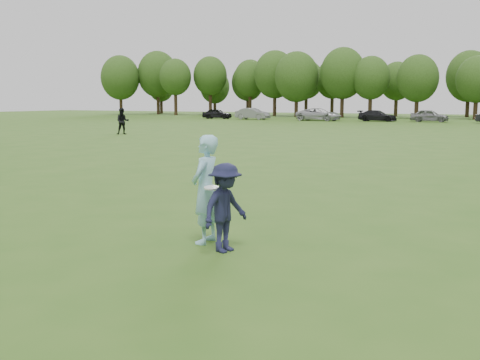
{
  "coord_description": "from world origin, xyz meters",
  "views": [
    {
      "loc": [
        4.04,
        -9.25,
        2.65
      ],
      "look_at": [
        -0.8,
        0.42,
        1.1
      ],
      "focal_mm": 42.0,
      "sensor_mm": 36.0,
      "label": 1
    }
  ],
  "objects_px": {
    "player_far_a": "(123,121)",
    "car_b": "(253,114)",
    "car_c": "(319,114)",
    "car_d": "(377,116)",
    "defender": "(225,208)",
    "car_e": "(429,116)",
    "car_a": "(217,114)",
    "thrower": "(206,189)"
  },
  "relations": [
    {
      "from": "car_a",
      "to": "car_b",
      "type": "relative_size",
      "value": 0.88
    },
    {
      "from": "player_far_a",
      "to": "car_e",
      "type": "relative_size",
      "value": 0.46
    },
    {
      "from": "thrower",
      "to": "defender",
      "type": "bearing_deg",
      "value": 53.25
    },
    {
      "from": "thrower",
      "to": "car_d",
      "type": "distance_m",
      "value": 61.72
    },
    {
      "from": "car_c",
      "to": "player_far_a",
      "type": "bearing_deg",
      "value": 176.44
    },
    {
      "from": "player_far_a",
      "to": "car_c",
      "type": "bearing_deg",
      "value": 46.92
    },
    {
      "from": "player_far_a",
      "to": "car_e",
      "type": "xyz_separation_m",
      "value": [
        17.48,
        35.83,
        -0.26
      ]
    },
    {
      "from": "defender",
      "to": "car_e",
      "type": "bearing_deg",
      "value": 18.82
    },
    {
      "from": "player_far_a",
      "to": "thrower",
      "type": "bearing_deg",
      "value": -84.99
    },
    {
      "from": "car_d",
      "to": "car_e",
      "type": "relative_size",
      "value": 1.06
    },
    {
      "from": "player_far_a",
      "to": "car_b",
      "type": "height_order",
      "value": "player_far_a"
    },
    {
      "from": "car_b",
      "to": "car_e",
      "type": "relative_size",
      "value": 1.06
    },
    {
      "from": "thrower",
      "to": "defender",
      "type": "height_order",
      "value": "thrower"
    },
    {
      "from": "car_d",
      "to": "car_c",
      "type": "bearing_deg",
      "value": 100.9
    },
    {
      "from": "player_far_a",
      "to": "car_e",
      "type": "distance_m",
      "value": 39.87
    },
    {
      "from": "car_c",
      "to": "car_d",
      "type": "xyz_separation_m",
      "value": [
        7.14,
        1.19,
        -0.11
      ]
    },
    {
      "from": "car_c",
      "to": "car_d",
      "type": "distance_m",
      "value": 7.24
    },
    {
      "from": "car_d",
      "to": "car_e",
      "type": "bearing_deg",
      "value": -81.35
    },
    {
      "from": "thrower",
      "to": "defender",
      "type": "distance_m",
      "value": 0.76
    },
    {
      "from": "thrower",
      "to": "player_far_a",
      "type": "height_order",
      "value": "thrower"
    },
    {
      "from": "car_a",
      "to": "car_c",
      "type": "height_order",
      "value": "car_c"
    },
    {
      "from": "car_c",
      "to": "car_b",
      "type": "bearing_deg",
      "value": 92.1
    },
    {
      "from": "defender",
      "to": "car_a",
      "type": "relative_size",
      "value": 0.38
    },
    {
      "from": "car_a",
      "to": "car_b",
      "type": "xyz_separation_m",
      "value": [
        5.67,
        -0.4,
        0.07
      ]
    },
    {
      "from": "thrower",
      "to": "car_a",
      "type": "bearing_deg",
      "value": -156.1
    },
    {
      "from": "defender",
      "to": "car_c",
      "type": "bearing_deg",
      "value": 31.05
    },
    {
      "from": "defender",
      "to": "player_far_a",
      "type": "distance_m",
      "value": 34.67
    },
    {
      "from": "car_b",
      "to": "car_a",
      "type": "bearing_deg",
      "value": 88.68
    },
    {
      "from": "car_b",
      "to": "car_d",
      "type": "xyz_separation_m",
      "value": [
        16.56,
        0.93,
        -0.09
      ]
    },
    {
      "from": "car_a",
      "to": "car_d",
      "type": "bearing_deg",
      "value": -96.37
    },
    {
      "from": "defender",
      "to": "car_a",
      "type": "bearing_deg",
      "value": 42.89
    },
    {
      "from": "defender",
      "to": "car_d",
      "type": "xyz_separation_m",
      "value": [
        -11.39,
        61.15,
        -0.1
      ]
    },
    {
      "from": "defender",
      "to": "car_b",
      "type": "distance_m",
      "value": 66.39
    },
    {
      "from": "car_d",
      "to": "thrower",
      "type": "bearing_deg",
      "value": -168.52
    },
    {
      "from": "player_far_a",
      "to": "car_b",
      "type": "distance_m",
      "value": 34.52
    },
    {
      "from": "car_c",
      "to": "car_e",
      "type": "distance_m",
      "value": 13.32
    },
    {
      "from": "thrower",
      "to": "car_d",
      "type": "height_order",
      "value": "thrower"
    },
    {
      "from": "car_e",
      "to": "car_d",
      "type": "bearing_deg",
      "value": 96.55
    },
    {
      "from": "player_far_a",
      "to": "car_a",
      "type": "height_order",
      "value": "player_far_a"
    },
    {
      "from": "thrower",
      "to": "car_e",
      "type": "bearing_deg",
      "value": 179.59
    },
    {
      "from": "thrower",
      "to": "car_a",
      "type": "height_order",
      "value": "thrower"
    },
    {
      "from": "car_b",
      "to": "car_e",
      "type": "height_order",
      "value": "car_b"
    }
  ]
}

